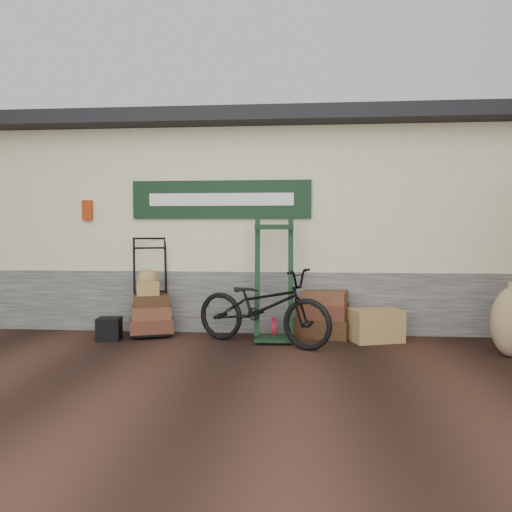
% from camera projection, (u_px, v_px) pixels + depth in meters
% --- Properties ---
extents(ground, '(80.00, 80.00, 0.00)m').
position_uv_depth(ground, '(233.00, 349.00, 6.33)').
color(ground, black).
rests_on(ground, ground).
extents(station_building, '(14.40, 4.10, 3.20)m').
position_uv_depth(station_building, '(253.00, 224.00, 8.97)').
color(station_building, '#4C4C47').
rests_on(station_building, ground).
extents(porter_trolley, '(0.85, 0.74, 1.43)m').
position_uv_depth(porter_trolley, '(151.00, 285.00, 7.16)').
color(porter_trolley, black).
rests_on(porter_trolley, ground).
extents(green_barrow, '(0.61, 0.53, 1.65)m').
position_uv_depth(green_barrow, '(274.00, 280.00, 6.80)').
color(green_barrow, black).
rests_on(green_barrow, ground).
extents(suitcase_stack, '(0.84, 0.64, 0.67)m').
position_uv_depth(suitcase_stack, '(322.00, 313.00, 7.05)').
color(suitcase_stack, '#372411').
rests_on(suitcase_stack, ground).
extents(wicker_hamper, '(0.77, 0.62, 0.44)m').
position_uv_depth(wicker_hamper, '(376.00, 325.00, 6.77)').
color(wicker_hamper, olive).
rests_on(wicker_hamper, ground).
extents(black_trunk, '(0.34, 0.30, 0.31)m').
position_uv_depth(black_trunk, '(109.00, 329.00, 6.82)').
color(black_trunk, black).
rests_on(black_trunk, ground).
extents(bicycle, '(1.38, 2.05, 1.13)m').
position_uv_depth(bicycle, '(263.00, 302.00, 6.54)').
color(bicycle, black).
rests_on(bicycle, ground).
extents(burlap_sack_left, '(0.64, 0.59, 0.84)m').
position_uv_depth(burlap_sack_left, '(512.00, 322.00, 5.92)').
color(burlap_sack_left, olive).
rests_on(burlap_sack_left, ground).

